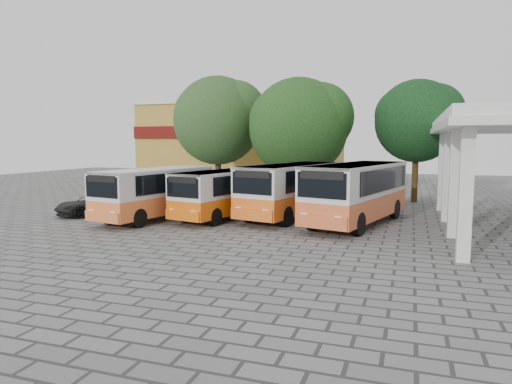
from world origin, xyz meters
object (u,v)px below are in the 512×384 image
(bus_centre_right, at_px, (291,187))
(parked_car, at_px, (93,205))
(bus_far_right, at_px, (357,189))
(bus_centre_left, at_px, (226,190))
(bus_far_left, at_px, (156,190))

(bus_centre_right, distance_m, parked_car, 11.50)
(bus_far_right, height_order, parked_car, bus_far_right)
(bus_centre_right, xyz_separation_m, parked_car, (-11.10, -2.78, -1.13))
(bus_centre_right, relative_size, bus_far_right, 0.96)
(bus_centre_left, distance_m, bus_centre_right, 3.63)
(bus_far_left, relative_size, parked_car, 1.89)
(bus_centre_left, xyz_separation_m, parked_car, (-7.71, -1.49, -0.94))
(bus_far_left, distance_m, bus_far_right, 10.75)
(bus_centre_right, height_order, bus_far_right, bus_far_right)
(bus_centre_right, relative_size, parked_car, 2.05)
(bus_far_right, relative_size, parked_car, 2.14)
(bus_centre_right, xyz_separation_m, bus_far_right, (3.71, -0.96, 0.07))
(bus_centre_right, bearing_deg, bus_centre_left, -146.14)
(bus_far_left, distance_m, bus_centre_left, 3.81)
(bus_far_left, relative_size, bus_centre_right, 0.92)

